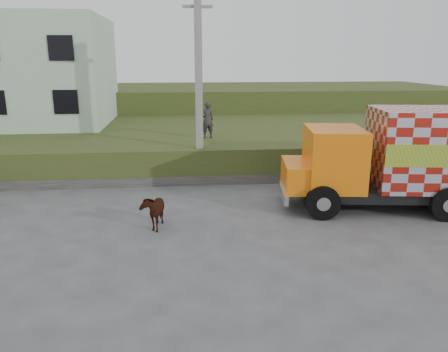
{
  "coord_description": "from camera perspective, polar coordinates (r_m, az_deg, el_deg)",
  "views": [
    {
      "loc": [
        -1.78,
        -13.8,
        5.25
      ],
      "look_at": [
        -0.34,
        0.65,
        1.3
      ],
      "focal_mm": 35.0,
      "sensor_mm": 36.0,
      "label": 1
    }
  ],
  "objects": [
    {
      "name": "embankment_far",
      "position": [
        36.04,
        -2.86,
        9.23
      ],
      "size": [
        40.0,
        12.0,
        3.0
      ],
      "primitive_type": "cube",
      "color": "#2A4D19",
      "rests_on": "ground"
    },
    {
      "name": "retaining_strip",
      "position": [
        18.7,
        -6.14,
        -0.54
      ],
      "size": [
        16.0,
        0.5,
        0.4
      ],
      "primitive_type": "cube",
      "color": "#595651",
      "rests_on": "ground"
    },
    {
      "name": "embankment",
      "position": [
        24.29,
        -1.39,
        4.53
      ],
      "size": [
        40.0,
        12.0,
        1.5
      ],
      "primitive_type": "cube",
      "color": "#2A4D19",
      "rests_on": "ground"
    },
    {
      "name": "cow",
      "position": [
        14.07,
        -9.22,
        -4.39
      ],
      "size": [
        0.77,
        1.43,
        1.16
      ],
      "primitive_type": "imported",
      "rotation": [
        0.0,
        0.0,
        -0.11
      ],
      "color": "#34180D",
      "rests_on": "ground"
    },
    {
      "name": "building",
      "position": [
        28.36,
        -25.28,
        12.29
      ],
      "size": [
        10.0,
        8.0,
        6.0
      ],
      "primitive_type": "cube",
      "color": "#B2D0B3",
      "rests_on": "embankment"
    },
    {
      "name": "ground",
      "position": [
        14.88,
        1.57,
        -5.46
      ],
      "size": [
        120.0,
        120.0,
        0.0
      ],
      "primitive_type": "plane",
      "color": "#474749",
      "rests_on": "ground"
    },
    {
      "name": "cargo_truck",
      "position": [
        16.63,
        23.29,
        2.13
      ],
      "size": [
        8.28,
        3.69,
        3.57
      ],
      "rotation": [
        0.0,
        0.0,
        -0.14
      ],
      "color": "black",
      "rests_on": "ground"
    },
    {
      "name": "pedestrian",
      "position": [
        21.01,
        -2.2,
        7.33
      ],
      "size": [
        0.72,
        0.56,
        1.74
      ],
      "primitive_type": "imported",
      "rotation": [
        0.0,
        0.0,
        3.4
      ],
      "color": "#2D2A28",
      "rests_on": "embankment"
    },
    {
      "name": "utility_pole",
      "position": [
        18.46,
        -3.32,
        11.54
      ],
      "size": [
        1.2,
        0.3,
        8.0
      ],
      "color": "gray",
      "rests_on": "ground"
    }
  ]
}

